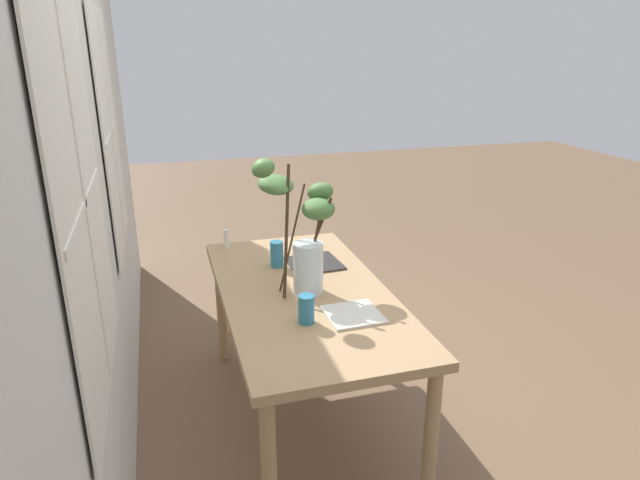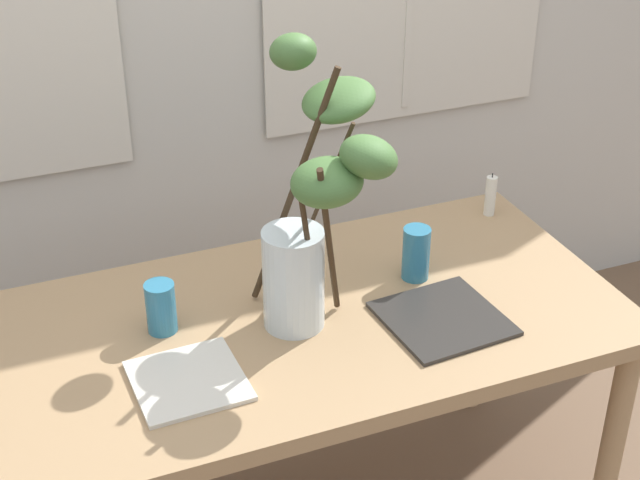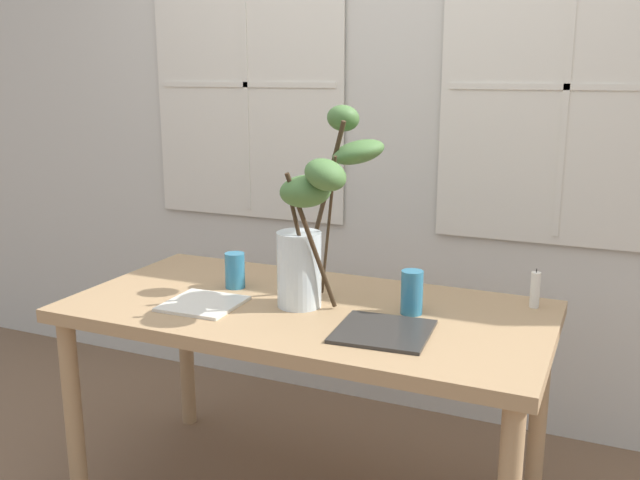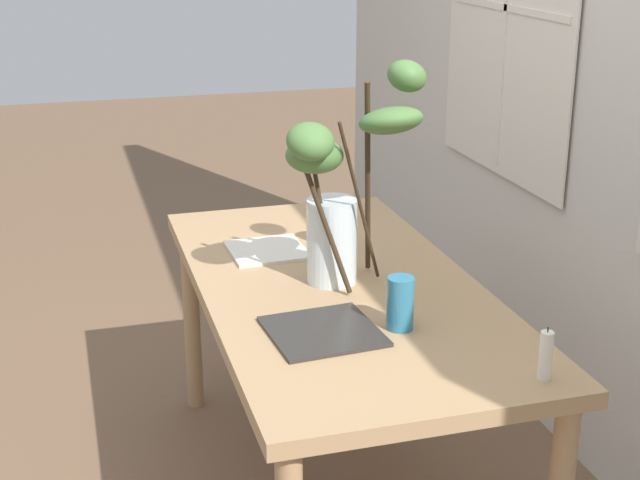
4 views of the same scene
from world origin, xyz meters
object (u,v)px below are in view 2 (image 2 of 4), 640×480
drinking_glass_blue_right (416,253)px  plate_square_left (188,381)px  drinking_glass_blue_left (161,307)px  vase_with_branches (314,209)px  plate_square_right (443,319)px  dining_table (300,345)px  pillar_candle (490,196)px

drinking_glass_blue_right → plate_square_left: drinking_glass_blue_right is taller
drinking_glass_blue_left → drinking_glass_blue_right: size_ratio=0.90×
vase_with_branches → drinking_glass_blue_right: vase_with_branches is taller
plate_square_right → drinking_glass_blue_right: bearing=82.5°
dining_table → vase_with_branches: bearing=-9.3°
vase_with_branches → drinking_glass_blue_left: (-0.35, 0.08, -0.23)m
pillar_candle → drinking_glass_blue_right: bearing=-147.7°
plate_square_right → pillar_candle: 0.57m
plate_square_left → pillar_candle: size_ratio=1.81×
vase_with_branches → drinking_glass_blue_right: bearing=12.4°
dining_table → pillar_candle: 0.76m
vase_with_branches → drinking_glass_blue_left: vase_with_branches is taller
drinking_glass_blue_left → pillar_candle: size_ratio=0.97×
vase_with_branches → plate_square_right: (0.28, -0.13, -0.29)m
dining_table → drinking_glass_blue_left: drinking_glass_blue_left is taller
drinking_glass_blue_left → drinking_glass_blue_right: (0.65, -0.01, 0.01)m
plate_square_left → dining_table: bearing=23.9°
drinking_glass_blue_left → plate_square_left: size_ratio=0.54×
drinking_glass_blue_left → drinking_glass_blue_right: drinking_glass_blue_right is taller
dining_table → drinking_glass_blue_left: size_ratio=12.43×
plate_square_left → drinking_glass_blue_left: bearing=90.8°
drinking_glass_blue_left → vase_with_branches: bearing=-13.1°
vase_with_branches → plate_square_left: 0.47m
vase_with_branches → drinking_glass_blue_right: (0.30, 0.07, -0.22)m
vase_with_branches → pillar_candle: (0.65, 0.29, -0.23)m
vase_with_branches → plate_square_right: size_ratio=2.44×
drinking_glass_blue_right → pillar_candle: bearing=32.3°
pillar_candle → plate_square_left: bearing=-157.2°
vase_with_branches → drinking_glass_blue_left: bearing=166.9°
drinking_glass_blue_left → plate_square_right: bearing=-18.7°
drinking_glass_blue_left → pillar_candle: 1.02m
drinking_glass_blue_right → plate_square_left: size_ratio=0.60×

